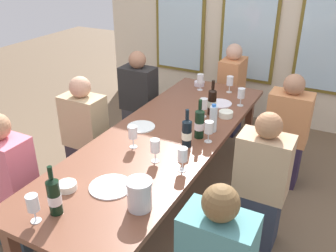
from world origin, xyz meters
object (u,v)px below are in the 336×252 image
at_px(seated_person_2, 86,137).
at_px(wine_glass_4, 204,104).
at_px(dining_table, 164,142).
at_px(tasting_bowl_0, 226,114).
at_px(seated_person_1, 286,133).
at_px(white_plate_2, 111,187).
at_px(water_bottle, 213,119).
at_px(wine_glass_0, 230,81).
at_px(wine_glass_2, 183,156).
at_px(seated_person_3, 261,185).
at_px(seated_person_6, 231,92).
at_px(wine_glass_6, 200,79).
at_px(seated_person_4, 10,186).
at_px(wine_bottle_2, 199,123).
at_px(wine_bottle_0, 212,102).
at_px(tasting_bowl_2, 67,186).
at_px(wine_glass_1, 33,204).
at_px(white_plate_0, 141,127).
at_px(metal_pitcher, 139,194).
at_px(wine_bottle_1, 187,133).
at_px(wine_glass_3, 209,128).
at_px(tasting_bowl_1, 199,84).
at_px(wine_bottle_3, 54,196).
at_px(wine_glass_5, 155,147).
at_px(wine_glass_8, 133,133).
at_px(seated_person_0, 139,102).
at_px(white_plate_1, 220,103).
at_px(wine_glass_7, 241,94).

bearing_deg(seated_person_2, wine_glass_4, 26.79).
xyz_separation_m(dining_table, wine_glass_4, (0.15, 0.48, 0.19)).
relative_size(tasting_bowl_0, seated_person_1, 0.11).
relative_size(white_plate_2, tasting_bowl_0, 2.17).
relative_size(water_bottle, wine_glass_0, 1.38).
relative_size(wine_glass_0, wine_glass_2, 1.00).
bearing_deg(seated_person_3, seated_person_6, 115.33).
bearing_deg(wine_glass_6, seated_person_4, -108.99).
height_order(water_bottle, seated_person_3, seated_person_3).
xyz_separation_m(wine_bottle_2, seated_person_4, (-1.08, -0.98, -0.34)).
distance_m(wine_bottle_0, tasting_bowl_2, 1.54).
height_order(wine_bottle_0, wine_glass_1, wine_bottle_0).
bearing_deg(white_plate_0, metal_pitcher, -59.03).
height_order(white_plate_2, wine_bottle_0, wine_bottle_0).
xyz_separation_m(wine_bottle_1, wine_glass_3, (0.12, 0.14, 0.00)).
distance_m(white_plate_2, wine_bottle_0, 1.36).
xyz_separation_m(wine_bottle_2, water_bottle, (0.06, 0.15, -0.01)).
relative_size(wine_bottle_0, seated_person_6, 0.29).
xyz_separation_m(tasting_bowl_1, seated_person_1, (1.02, -0.28, -0.24)).
height_order(tasting_bowl_0, wine_glass_3, wine_glass_3).
relative_size(metal_pitcher, wine_glass_3, 1.09).
height_order(wine_glass_3, seated_person_3, seated_person_3).
bearing_deg(wine_bottle_3, metal_pitcher, 32.74).
xyz_separation_m(wine_glass_5, seated_person_6, (-0.13, 2.10, -0.33)).
bearing_deg(tasting_bowl_2, wine_glass_5, 58.97).
relative_size(wine_glass_8, seated_person_0, 0.16).
xyz_separation_m(wine_glass_2, seated_person_4, (-1.17, -0.48, -0.33)).
xyz_separation_m(white_plate_1, seated_person_6, (-0.17, 0.90, -0.22)).
bearing_deg(wine_glass_4, wine_glass_5, -90.72).
distance_m(wine_glass_8, seated_person_2, 0.82).
distance_m(dining_table, wine_glass_2, 0.56).
relative_size(wine_bottle_1, wine_glass_8, 1.75).
distance_m(wine_glass_3, seated_person_6, 1.73).
height_order(wine_bottle_0, wine_glass_6, wine_bottle_0).
height_order(wine_glass_7, seated_person_1, seated_person_1).
relative_size(white_plate_1, seated_person_3, 0.21).
relative_size(tasting_bowl_0, seated_person_3, 0.11).
bearing_deg(white_plate_0, wine_glass_5, -48.15).
bearing_deg(wine_glass_5, wine_glass_2, -4.43).
relative_size(wine_glass_2, wine_glass_4, 1.00).
bearing_deg(wine_glass_2, wine_bottle_0, 99.68).
bearing_deg(seated_person_6, wine_glass_1, -92.87).
relative_size(wine_glass_0, wine_glass_4, 1.00).
height_order(white_plate_1, wine_glass_8, wine_glass_8).
bearing_deg(wine_glass_2, wine_glass_7, 89.65).
bearing_deg(wine_glass_2, seated_person_0, 131.49).
distance_m(wine_bottle_1, wine_glass_1, 1.22).
xyz_separation_m(white_plate_1, metal_pitcher, (0.13, -1.69, 0.09)).
xyz_separation_m(wine_bottle_0, wine_bottle_3, (-0.29, -1.69, -0.00)).
relative_size(wine_glass_1, seated_person_2, 0.16).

